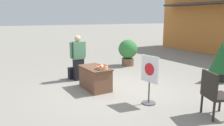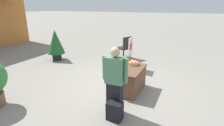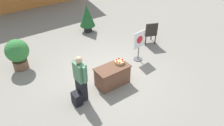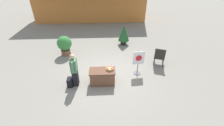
{
  "view_description": "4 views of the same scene",
  "coord_description": "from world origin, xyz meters",
  "px_view_note": "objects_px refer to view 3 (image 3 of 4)",
  "views": [
    {
      "loc": [
        5.73,
        -3.5,
        2.2
      ],
      "look_at": [
        0.3,
        -0.22,
        0.88
      ],
      "focal_mm": 35.0,
      "sensor_mm": 36.0,
      "label": 1
    },
    {
      "loc": [
        -4.72,
        -2.07,
        2.44
      ],
      "look_at": [
        -0.51,
        -0.1,
        0.91
      ],
      "focal_mm": 28.0,
      "sensor_mm": 36.0,
      "label": 2
    },
    {
      "loc": [
        -3.73,
        -5.42,
        4.93
      ],
      "look_at": [
        0.08,
        -0.18,
        0.58
      ],
      "focal_mm": 35.0,
      "sensor_mm": 36.0,
      "label": 3
    },
    {
      "loc": [
        -0.01,
        -6.12,
        4.65
      ],
      "look_at": [
        0.3,
        -0.11,
        0.81
      ],
      "focal_mm": 24.0,
      "sensor_mm": 36.0,
      "label": 4
    }
  ],
  "objects_px": {
    "backpack": "(77,99)",
    "potted_plant_near_left": "(18,53)",
    "person_visitor": "(81,79)",
    "potted_plant_far_left": "(87,17)",
    "apple_basket": "(119,62)",
    "poster_board": "(139,45)",
    "patio_chair": "(150,32)",
    "display_table": "(112,76)"
  },
  "relations": [
    {
      "from": "display_table",
      "to": "potted_plant_far_left",
      "type": "xyz_separation_m",
      "value": [
        1.48,
        4.17,
        0.45
      ]
    },
    {
      "from": "display_table",
      "to": "person_visitor",
      "type": "height_order",
      "value": "person_visitor"
    },
    {
      "from": "apple_basket",
      "to": "display_table",
      "type": "bearing_deg",
      "value": -169.59
    },
    {
      "from": "potted_plant_near_left",
      "to": "apple_basket",
      "type": "bearing_deg",
      "value": -46.62
    },
    {
      "from": "display_table",
      "to": "patio_chair",
      "type": "height_order",
      "value": "patio_chair"
    },
    {
      "from": "display_table",
      "to": "backpack",
      "type": "xyz_separation_m",
      "value": [
        -1.49,
        -0.15,
        -0.14
      ]
    },
    {
      "from": "patio_chair",
      "to": "potted_plant_near_left",
      "type": "xyz_separation_m",
      "value": [
        -5.43,
        1.49,
        0.11
      ]
    },
    {
      "from": "apple_basket",
      "to": "patio_chair",
      "type": "distance_m",
      "value": 3.08
    },
    {
      "from": "backpack",
      "to": "poster_board",
      "type": "xyz_separation_m",
      "value": [
        3.28,
        0.81,
        0.48
      ]
    },
    {
      "from": "backpack",
      "to": "potted_plant_near_left",
      "type": "height_order",
      "value": "potted_plant_near_left"
    },
    {
      "from": "display_table",
      "to": "backpack",
      "type": "relative_size",
      "value": 2.84
    },
    {
      "from": "display_table",
      "to": "patio_chair",
      "type": "bearing_deg",
      "value": 23.87
    },
    {
      "from": "potted_plant_near_left",
      "to": "poster_board",
      "type": "bearing_deg",
      "value": -28.42
    },
    {
      "from": "display_table",
      "to": "person_visitor",
      "type": "relative_size",
      "value": 0.75
    },
    {
      "from": "display_table",
      "to": "potted_plant_near_left",
      "type": "bearing_deg",
      "value": 128.77
    },
    {
      "from": "poster_board",
      "to": "potted_plant_far_left",
      "type": "distance_m",
      "value": 3.53
    },
    {
      "from": "backpack",
      "to": "potted_plant_far_left",
      "type": "bearing_deg",
      "value": 55.49
    },
    {
      "from": "potted_plant_far_left",
      "to": "potted_plant_near_left",
      "type": "distance_m",
      "value": 4.01
    },
    {
      "from": "poster_board",
      "to": "apple_basket",
      "type": "bearing_deg",
      "value": -72.9
    },
    {
      "from": "potted_plant_far_left",
      "to": "potted_plant_near_left",
      "type": "relative_size",
      "value": 1.15
    },
    {
      "from": "apple_basket",
      "to": "potted_plant_far_left",
      "type": "bearing_deg",
      "value": 74.53
    },
    {
      "from": "person_visitor",
      "to": "backpack",
      "type": "bearing_deg",
      "value": -157.64
    },
    {
      "from": "person_visitor",
      "to": "potted_plant_far_left",
      "type": "distance_m",
      "value": 5.01
    },
    {
      "from": "apple_basket",
      "to": "backpack",
      "type": "height_order",
      "value": "apple_basket"
    },
    {
      "from": "display_table",
      "to": "patio_chair",
      "type": "relative_size",
      "value": 1.14
    },
    {
      "from": "poster_board",
      "to": "potted_plant_near_left",
      "type": "relative_size",
      "value": 1.04
    },
    {
      "from": "apple_basket",
      "to": "potted_plant_near_left",
      "type": "relative_size",
      "value": 0.28
    },
    {
      "from": "person_visitor",
      "to": "poster_board",
      "type": "height_order",
      "value": "person_visitor"
    },
    {
      "from": "apple_basket",
      "to": "backpack",
      "type": "xyz_separation_m",
      "value": [
        -1.83,
        -0.22,
        -0.55
      ]
    },
    {
      "from": "apple_basket",
      "to": "person_visitor",
      "type": "distance_m",
      "value": 1.59
    },
    {
      "from": "display_table",
      "to": "patio_chair",
      "type": "xyz_separation_m",
      "value": [
        3.13,
        1.38,
        0.23
      ]
    },
    {
      "from": "display_table",
      "to": "person_visitor",
      "type": "distance_m",
      "value": 1.32
    },
    {
      "from": "potted_plant_near_left",
      "to": "potted_plant_far_left",
      "type": "bearing_deg",
      "value": 18.87
    },
    {
      "from": "potted_plant_far_left",
      "to": "backpack",
      "type": "bearing_deg",
      "value": -124.51
    },
    {
      "from": "apple_basket",
      "to": "potted_plant_far_left",
      "type": "xyz_separation_m",
      "value": [
        1.14,
        4.1,
        0.05
      ]
    },
    {
      "from": "apple_basket",
      "to": "person_visitor",
      "type": "relative_size",
      "value": 0.22
    },
    {
      "from": "backpack",
      "to": "patio_chair",
      "type": "relative_size",
      "value": 0.4
    },
    {
      "from": "potted_plant_near_left",
      "to": "person_visitor",
      "type": "bearing_deg",
      "value": -69.79
    },
    {
      "from": "backpack",
      "to": "potted_plant_near_left",
      "type": "distance_m",
      "value": 3.17
    },
    {
      "from": "person_visitor",
      "to": "potted_plant_near_left",
      "type": "xyz_separation_m",
      "value": [
        -1.07,
        2.91,
        -0.11
      ]
    },
    {
      "from": "display_table",
      "to": "backpack",
      "type": "height_order",
      "value": "display_table"
    },
    {
      "from": "person_visitor",
      "to": "apple_basket",
      "type": "bearing_deg",
      "value": 1.91
    }
  ]
}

